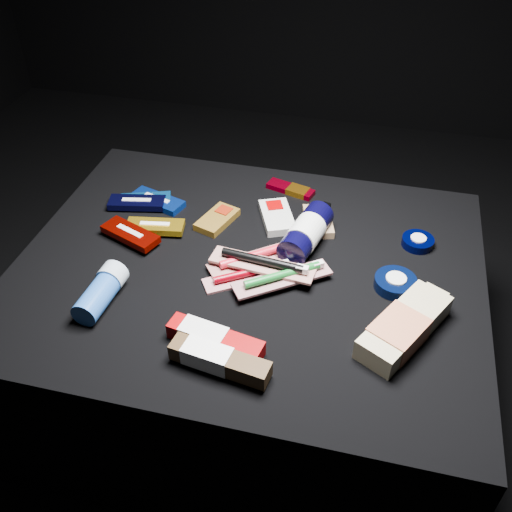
% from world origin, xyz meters
% --- Properties ---
extents(ground, '(3.00, 3.00, 0.00)m').
position_xyz_m(ground, '(0.00, 0.00, 0.00)').
color(ground, black).
rests_on(ground, ground).
extents(cloth_table, '(0.98, 0.78, 0.40)m').
position_xyz_m(cloth_table, '(0.00, 0.00, 0.20)').
color(cloth_table, black).
rests_on(cloth_table, ground).
extents(luna_bar_0, '(0.14, 0.09, 0.02)m').
position_xyz_m(luna_bar_0, '(-0.27, 0.17, 0.41)').
color(luna_bar_0, '#0C319D').
rests_on(luna_bar_0, cloth_table).
extents(luna_bar_1, '(0.13, 0.08, 0.02)m').
position_xyz_m(luna_bar_1, '(-0.30, 0.16, 0.41)').
color(luna_bar_1, '#0E5EB2').
rests_on(luna_bar_1, cloth_table).
extents(luna_bar_2, '(0.14, 0.07, 0.02)m').
position_xyz_m(luna_bar_2, '(-0.31, 0.14, 0.41)').
color(luna_bar_2, black).
rests_on(luna_bar_2, cloth_table).
extents(luna_bar_3, '(0.14, 0.07, 0.02)m').
position_xyz_m(luna_bar_3, '(-0.23, 0.06, 0.42)').
color(luna_bar_3, '#C39515').
rests_on(luna_bar_3, cloth_table).
extents(luna_bar_4, '(0.15, 0.10, 0.02)m').
position_xyz_m(luna_bar_4, '(-0.27, 0.02, 0.42)').
color(luna_bar_4, '#780802').
rests_on(luna_bar_4, cloth_table).
extents(clif_bar_0, '(0.09, 0.12, 0.02)m').
position_xyz_m(clif_bar_0, '(-0.11, 0.13, 0.41)').
color(clif_bar_0, brown).
rests_on(clif_bar_0, cloth_table).
extents(clif_bar_1, '(0.11, 0.14, 0.02)m').
position_xyz_m(clif_bar_1, '(0.02, 0.18, 0.41)').
color(clif_bar_1, beige).
rests_on(clif_bar_1, cloth_table).
extents(clif_bar_2, '(0.09, 0.12, 0.02)m').
position_xyz_m(clif_bar_2, '(0.12, 0.18, 0.41)').
color(clif_bar_2, '#906F4F').
rests_on(clif_bar_2, cloth_table).
extents(power_bar, '(0.13, 0.07, 0.01)m').
position_xyz_m(power_bar, '(0.04, 0.29, 0.41)').
color(power_bar, maroon).
rests_on(power_bar, cloth_table).
extents(lotion_bottle, '(0.10, 0.22, 0.07)m').
position_xyz_m(lotion_bottle, '(0.11, 0.10, 0.43)').
color(lotion_bottle, black).
rests_on(lotion_bottle, cloth_table).
extents(cream_tin_upper, '(0.07, 0.07, 0.02)m').
position_xyz_m(cream_tin_upper, '(0.35, 0.15, 0.41)').
color(cream_tin_upper, black).
rests_on(cream_tin_upper, cloth_table).
extents(cream_tin_lower, '(0.08, 0.08, 0.03)m').
position_xyz_m(cream_tin_lower, '(0.31, 0.00, 0.41)').
color(cream_tin_lower, black).
rests_on(cream_tin_lower, cloth_table).
extents(bodywash_bottle, '(0.17, 0.23, 0.05)m').
position_xyz_m(bodywash_bottle, '(0.33, -0.13, 0.42)').
color(bodywash_bottle, '#C2B287').
rests_on(bodywash_bottle, cloth_table).
extents(deodorant_stick, '(0.06, 0.14, 0.06)m').
position_xyz_m(deodorant_stick, '(-0.25, -0.17, 0.43)').
color(deodorant_stick, '#2253A6').
rests_on(deodorant_stick, cloth_table).
extents(toothbrush_pack_0, '(0.19, 0.14, 0.02)m').
position_xyz_m(toothbrush_pack_0, '(0.02, -0.03, 0.41)').
color(toothbrush_pack_0, beige).
rests_on(toothbrush_pack_0, cloth_table).
extents(toothbrush_pack_1, '(0.20, 0.18, 0.02)m').
position_xyz_m(toothbrush_pack_1, '(0.02, 0.02, 0.42)').
color(toothbrush_pack_1, '#ADA6A2').
rests_on(toothbrush_pack_1, cloth_table).
extents(toothbrush_pack_2, '(0.20, 0.16, 0.02)m').
position_xyz_m(toothbrush_pack_2, '(0.09, -0.04, 0.42)').
color(toothbrush_pack_2, '#AFAAA3').
rests_on(toothbrush_pack_2, cloth_table).
extents(toothbrush_pack_3, '(0.22, 0.07, 0.02)m').
position_xyz_m(toothbrush_pack_3, '(0.04, -0.02, 0.43)').
color(toothbrush_pack_3, '#BEB6B2').
rests_on(toothbrush_pack_3, cloth_table).
extents(toothpaste_carton_red, '(0.19, 0.07, 0.04)m').
position_xyz_m(toothpaste_carton_red, '(-0.01, -0.23, 0.42)').
color(toothpaste_carton_red, '#8A0001').
rests_on(toothpaste_carton_red, cloth_table).
extents(toothpaste_carton_green, '(0.19, 0.07, 0.04)m').
position_xyz_m(toothpaste_carton_green, '(0.01, -0.28, 0.42)').
color(toothpaste_carton_green, '#3B2713').
rests_on(toothpaste_carton_green, cloth_table).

